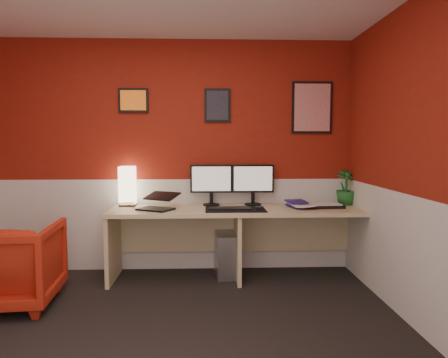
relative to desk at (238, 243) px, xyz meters
The scene contains 24 objects.
ground 1.63m from the desk, 118.02° to the right, with size 4.00×3.50×0.01m, color black.
wall_back 1.21m from the desk, 155.23° to the left, with size 4.00×0.01×2.50m, color maroon.
wall_front 3.36m from the desk, 103.33° to the right, with size 4.00×0.01×2.50m, color maroon.
wall_right 2.08m from the desk, 48.29° to the right, with size 0.01×3.50×2.50m, color maroon.
wainscot_back 0.83m from the desk, 155.55° to the left, with size 4.00×0.01×1.00m, color silver.
wainscot_right 1.88m from the desk, 48.40° to the right, with size 0.01×3.50×1.00m, color silver.
desk is the anchor object (origin of this frame).
shoji_lamp 1.31m from the desk, 169.43° to the left, with size 0.16×0.16×0.40m, color #FFE5B2.
laptop 0.96m from the desk, behind, with size 0.33×0.23×0.22m, color black.
monitor_left 0.74m from the desk, 140.93° to the left, with size 0.45×0.06×0.58m, color black.
monitor_right 0.71m from the desk, 50.82° to the left, with size 0.45×0.06×0.58m, color black.
desk_mat 0.38m from the desk, 110.20° to the right, with size 0.60×0.38×0.01m, color black.
keyboard 0.40m from the desk, 132.59° to the right, with size 0.42×0.14×0.02m, color black.
mouse 0.45m from the desk, 30.33° to the right, with size 0.06×0.10×0.03m, color black.
book_bottom 0.67m from the desk, ahead, with size 0.19×0.26×0.02m, color navy.
book_middle 0.67m from the desk, ahead, with size 0.22×0.30×0.02m, color silver.
book_top 0.67m from the desk, ahead, with size 0.19×0.25×0.02m, color navy.
zen_tray 0.99m from the desk, ahead, with size 0.35×0.25×0.03m, color black.
potted_plant 1.32m from the desk, ahead, with size 0.21×0.21×0.38m, color #19591E.
pc_tower 0.22m from the desk, 136.95° to the left, with size 0.20×0.45×0.45m, color #99999E.
armchair 2.10m from the desk, 162.37° to the right, with size 0.77×0.79×0.72m, color red.
art_left 1.88m from the desk, 163.27° to the left, with size 0.32×0.02×0.26m, color orange.
art_center 1.49m from the desk, 121.09° to the left, with size 0.28×0.02×0.36m, color black.
art_right 1.67m from the desk, 21.66° to the left, with size 0.44×0.02×0.56m, color red.
Camera 1 is at (0.45, -2.72, 1.40)m, focal length 32.78 mm.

